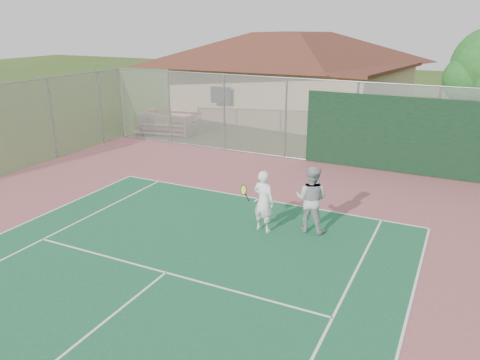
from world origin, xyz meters
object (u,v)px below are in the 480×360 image
object	(u,v)px
clubhouse	(291,66)
bleachers	(168,123)
player_white_front	(263,202)
player_grey_back	(311,200)

from	to	relation	value
clubhouse	bleachers	xyz separation A→B (m)	(-4.09, -7.60, -2.49)
player_white_front	clubhouse	bearing A→B (deg)	-61.02
bleachers	player_grey_back	bearing A→B (deg)	-49.47
clubhouse	player_grey_back	size ratio (longest dim) A/B	7.92
bleachers	player_white_front	distance (m)	13.05
clubhouse	player_grey_back	bearing A→B (deg)	-58.28
bleachers	player_grey_back	distance (m)	13.58
bleachers	player_white_front	size ratio (longest dim) A/B	1.79
bleachers	player_white_front	xyz separation A→B (m)	(9.45, -9.00, 0.33)
clubhouse	player_white_front	size ratio (longest dim) A/B	8.46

